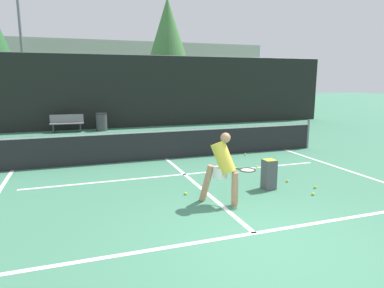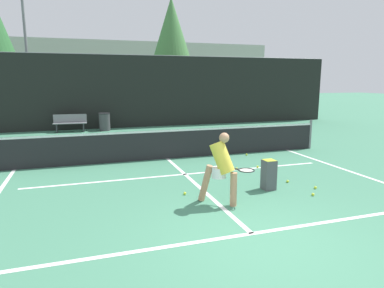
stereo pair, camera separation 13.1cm
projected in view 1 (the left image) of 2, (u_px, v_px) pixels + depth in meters
name	position (u px, v px, depth m)	size (l,w,h in m)	color
ground_plane	(267.00, 244.00, 5.38)	(100.00, 100.00, 0.00)	#427F60
court_baseline_near	(254.00, 233.00, 5.75)	(11.00, 0.10, 0.01)	white
court_service_line	(185.00, 174.00, 9.33)	(8.25, 0.10, 0.01)	white
court_center_mark	(196.00, 184.00, 8.45)	(0.10, 5.81, 0.01)	white
court_sideline_right	(343.00, 169.00, 9.90)	(0.10, 6.81, 0.01)	white
net	(166.00, 143.00, 11.06)	(11.09, 0.09, 1.07)	slate
fence_back	(128.00, 92.00, 18.08)	(24.00, 0.06, 3.82)	black
player_practicing	(223.00, 166.00, 6.99)	(1.16, 0.80, 1.51)	tan
tennis_ball_scattered_0	(245.00, 154.00, 11.67)	(0.07, 0.07, 0.07)	#D1E033
tennis_ball_scattered_1	(315.00, 187.00, 8.13)	(0.07, 0.07, 0.07)	#D1E033
tennis_ball_scattered_2	(313.00, 194.00, 7.64)	(0.07, 0.07, 0.07)	#D1E033
tennis_ball_scattered_3	(236.00, 168.00, 9.83)	(0.07, 0.07, 0.07)	#D1E033
tennis_ball_scattered_4	(287.00, 181.00, 8.61)	(0.07, 0.07, 0.07)	#D1E033
tennis_ball_scattered_5	(186.00, 193.00, 7.67)	(0.07, 0.07, 0.07)	#D1E033
tennis_ball_scattered_6	(257.00, 166.00, 10.04)	(0.07, 0.07, 0.07)	#D1E033
ball_hopper	(269.00, 174.00, 8.03)	(0.28, 0.28, 0.71)	#4C4C51
courtside_bench	(67.00, 123.00, 16.67)	(1.59, 0.51, 0.86)	slate
trash_bin	(102.00, 122.00, 17.15)	(0.56, 0.56, 0.89)	#3F3F42
parked_car	(144.00, 112.00, 21.51)	(1.62, 4.11, 1.32)	silver
floodlight_mast	(19.00, 15.00, 19.54)	(1.10, 0.24, 9.96)	slate
tree_mid	(168.00, 32.00, 24.82)	(3.14, 3.14, 8.36)	brown
building_far	(100.00, 73.00, 35.30)	(36.00, 2.40, 6.41)	#B2ADA3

